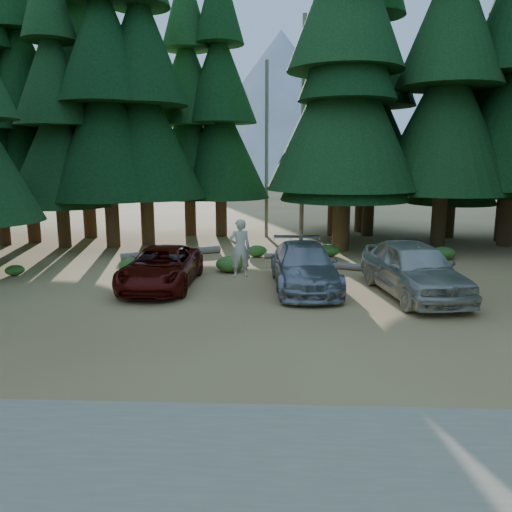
{
  "coord_description": "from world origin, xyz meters",
  "views": [
    {
      "loc": [
        -0.6,
        -13.47,
        4.58
      ],
      "look_at": [
        -1.3,
        3.5,
        1.25
      ],
      "focal_mm": 35.0,
      "sensor_mm": 36.0,
      "label": 1
    }
  ],
  "objects_px": {
    "red_pickup": "(161,267)",
    "frisbee_player": "(240,248)",
    "log_left": "(172,253)",
    "log_right": "(324,265)",
    "silver_minivan_right": "(414,268)",
    "silver_minivan_center": "(304,266)",
    "log_mid": "(296,256)"
  },
  "relations": [
    {
      "from": "silver_minivan_right",
      "to": "log_mid",
      "type": "bearing_deg",
      "value": 111.67
    },
    {
      "from": "red_pickup",
      "to": "log_left",
      "type": "height_order",
      "value": "red_pickup"
    },
    {
      "from": "silver_minivan_right",
      "to": "log_right",
      "type": "relative_size",
      "value": 1.26
    },
    {
      "from": "log_right",
      "to": "frisbee_player",
      "type": "bearing_deg",
      "value": -107.37
    },
    {
      "from": "log_left",
      "to": "log_mid",
      "type": "xyz_separation_m",
      "value": [
        5.84,
        -0.24,
        -0.05
      ]
    },
    {
      "from": "log_left",
      "to": "silver_minivan_center",
      "type": "bearing_deg",
      "value": -70.56
    },
    {
      "from": "log_right",
      "to": "silver_minivan_right",
      "type": "bearing_deg",
      "value": -38.85
    },
    {
      "from": "log_left",
      "to": "log_right",
      "type": "distance_m",
      "value": 7.31
    },
    {
      "from": "silver_minivan_center",
      "to": "log_left",
      "type": "xyz_separation_m",
      "value": [
        -5.94,
        5.55,
        -0.61
      ]
    },
    {
      "from": "red_pickup",
      "to": "frisbee_player",
      "type": "relative_size",
      "value": 2.57
    },
    {
      "from": "red_pickup",
      "to": "log_left",
      "type": "bearing_deg",
      "value": 98.65
    },
    {
      "from": "silver_minivan_center",
      "to": "log_left",
      "type": "distance_m",
      "value": 8.15
    },
    {
      "from": "log_left",
      "to": "red_pickup",
      "type": "bearing_deg",
      "value": -109.7
    },
    {
      "from": "silver_minivan_right",
      "to": "frisbee_player",
      "type": "relative_size",
      "value": 2.76
    },
    {
      "from": "silver_minivan_right",
      "to": "frisbee_player",
      "type": "bearing_deg",
      "value": 171.46
    },
    {
      "from": "red_pickup",
      "to": "log_mid",
      "type": "distance_m",
      "value": 7.39
    },
    {
      "from": "frisbee_player",
      "to": "log_left",
      "type": "distance_m",
      "value": 7.65
    },
    {
      "from": "log_left",
      "to": "log_mid",
      "type": "relative_size",
      "value": 1.65
    },
    {
      "from": "frisbee_player",
      "to": "log_left",
      "type": "xyz_separation_m",
      "value": [
        -3.7,
        6.53,
        -1.43
      ]
    },
    {
      "from": "log_right",
      "to": "log_left",
      "type": "bearing_deg",
      "value": -177.89
    },
    {
      "from": "silver_minivan_right",
      "to": "log_mid",
      "type": "distance_m",
      "value": 7.29
    },
    {
      "from": "silver_minivan_right",
      "to": "red_pickup",
      "type": "bearing_deg",
      "value": 165.03
    },
    {
      "from": "red_pickup",
      "to": "log_right",
      "type": "relative_size",
      "value": 1.17
    },
    {
      "from": "silver_minivan_right",
      "to": "log_left",
      "type": "distance_m",
      "value": 11.57
    },
    {
      "from": "silver_minivan_center",
      "to": "silver_minivan_right",
      "type": "distance_m",
      "value": 3.74
    },
    {
      "from": "red_pickup",
      "to": "silver_minivan_center",
      "type": "xyz_separation_m",
      "value": [
        5.17,
        0.04,
        0.07
      ]
    },
    {
      "from": "frisbee_player",
      "to": "red_pickup",
      "type": "bearing_deg",
      "value": -33.05
    },
    {
      "from": "red_pickup",
      "to": "silver_minivan_right",
      "type": "bearing_deg",
      "value": -4.8
    },
    {
      "from": "silver_minivan_center",
      "to": "log_left",
      "type": "bearing_deg",
      "value": 132.83
    },
    {
      "from": "silver_minivan_center",
      "to": "log_right",
      "type": "relative_size",
      "value": 1.24
    },
    {
      "from": "log_mid",
      "to": "log_right",
      "type": "relative_size",
      "value": 0.67
    },
    {
      "from": "log_left",
      "to": "frisbee_player",
      "type": "bearing_deg",
      "value": -87.97
    }
  ]
}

